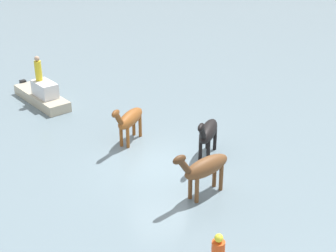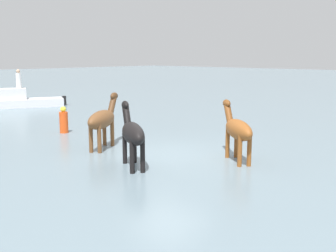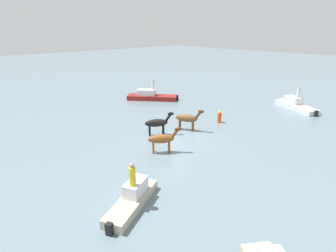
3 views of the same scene
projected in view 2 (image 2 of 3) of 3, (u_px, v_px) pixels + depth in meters
The scene contains 7 objects.
ground_plane at pixel (167, 155), 13.44m from camera, with size 162.38×162.38×0.00m, color slate.
horse_pinto_flank at pixel (238, 129), 12.52m from camera, with size 1.69×2.11×1.83m.
horse_dun_straggler at pixel (132, 133), 11.84m from camera, with size 1.55×2.24×1.86m.
horse_mid_herd at pixel (103, 119), 14.21m from camera, with size 2.33×1.49×1.90m.
boat_skiff_near at pixel (20, 102), 25.78m from camera, with size 5.26×3.56×1.35m.
person_boatman_standing at pixel (19, 79), 25.58m from camera, with size 0.32×0.32×1.19m.
buoy_channel_marker at pixel (64, 121), 17.20m from camera, with size 0.36×0.36×1.14m.
Camera 2 is at (9.58, 8.89, 3.30)m, focal length 43.12 mm.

